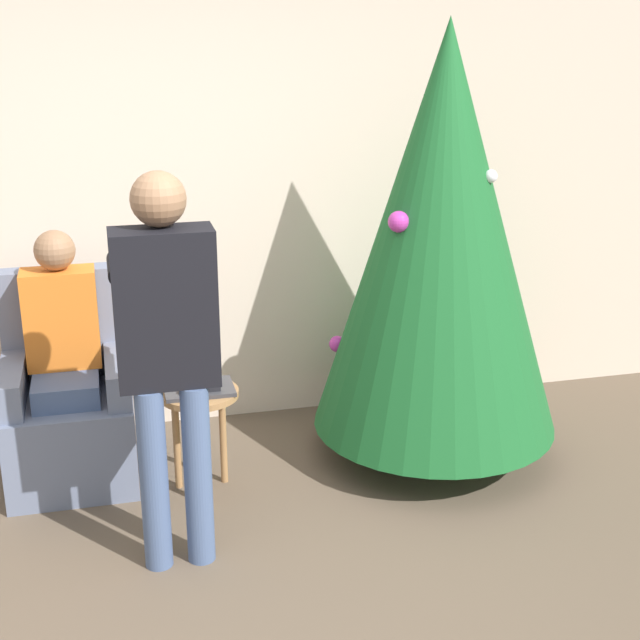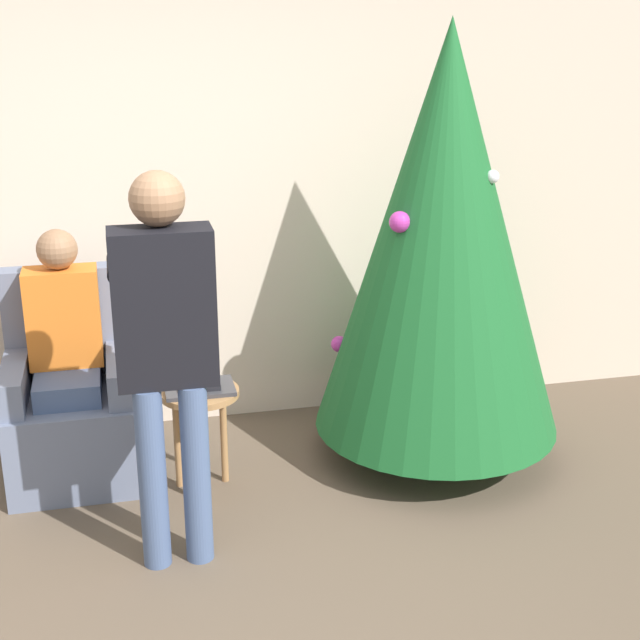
{
  "view_description": "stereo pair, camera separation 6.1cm",
  "coord_description": "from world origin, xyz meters",
  "px_view_note": "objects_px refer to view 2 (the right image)",
  "views": [
    {
      "loc": [
        -0.46,
        -2.65,
        2.26
      ],
      "look_at": [
        0.47,
        1.1,
        0.94
      ],
      "focal_mm": 50.0,
      "sensor_mm": 36.0,
      "label": 1
    },
    {
      "loc": [
        -0.4,
        -2.67,
        2.26
      ],
      "look_at": [
        0.47,
        1.1,
        0.94
      ],
      "focal_mm": 50.0,
      "sensor_mm": 36.0,
      "label": 2
    }
  ],
  "objects_px": {
    "side_stool": "(201,409)",
    "person_standing": "(166,338)",
    "christmas_tree": "(443,234)",
    "armchair": "(72,407)",
    "person_seated": "(65,345)"
  },
  "relations": [
    {
      "from": "christmas_tree",
      "to": "side_stool",
      "type": "xyz_separation_m",
      "value": [
        -1.26,
        -0.11,
        -0.78
      ]
    },
    {
      "from": "person_standing",
      "to": "side_stool",
      "type": "bearing_deg",
      "value": 72.16
    },
    {
      "from": "person_standing",
      "to": "side_stool",
      "type": "relative_size",
      "value": 3.11
    },
    {
      "from": "christmas_tree",
      "to": "person_standing",
      "type": "bearing_deg",
      "value": -155.88
    },
    {
      "from": "christmas_tree",
      "to": "side_stool",
      "type": "distance_m",
      "value": 1.49
    },
    {
      "from": "side_stool",
      "to": "person_standing",
      "type": "bearing_deg",
      "value": -107.84
    },
    {
      "from": "christmas_tree",
      "to": "armchair",
      "type": "bearing_deg",
      "value": 171.97
    },
    {
      "from": "armchair",
      "to": "person_standing",
      "type": "xyz_separation_m",
      "value": [
        0.46,
        -0.91,
        0.66
      ]
    },
    {
      "from": "armchair",
      "to": "side_stool",
      "type": "bearing_deg",
      "value": -30.65
    },
    {
      "from": "armchair",
      "to": "person_seated",
      "type": "xyz_separation_m",
      "value": [
        0.0,
        -0.03,
        0.35
      ]
    },
    {
      "from": "christmas_tree",
      "to": "armchair",
      "type": "distance_m",
      "value": 2.1
    },
    {
      "from": "person_standing",
      "to": "side_stool",
      "type": "distance_m",
      "value": 0.8
    },
    {
      "from": "christmas_tree",
      "to": "armchair",
      "type": "relative_size",
      "value": 2.18
    },
    {
      "from": "christmas_tree",
      "to": "person_seated",
      "type": "xyz_separation_m",
      "value": [
        -1.89,
        0.24,
        -0.52
      ]
    },
    {
      "from": "christmas_tree",
      "to": "person_seated",
      "type": "bearing_deg",
      "value": 172.89
    }
  ]
}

